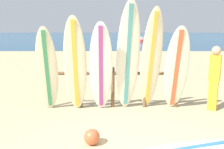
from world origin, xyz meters
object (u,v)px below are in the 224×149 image
object	(u,v)px
surfboard_leaning_center_left	(100,69)
surfboard_leaning_center_right	(150,61)
beachgoer_standing	(214,75)
surfboard_leaning_left	(74,66)
beach_ball	(91,137)
surfboard_leaning_right	(176,70)
surfboard_leaning_center	(127,58)
surfboard_leaning_far_left	(46,70)
surfboard_rack	(112,83)
small_boat_offshore	(142,40)

from	to	relation	value
surfboard_leaning_center_left	surfboard_leaning_center_right	distance (m)	1.18
surfboard_leaning_center_right	beachgoer_standing	bearing A→B (deg)	3.83
surfboard_leaning_left	beach_ball	world-z (taller)	surfboard_leaning_left
surfboard_leaning_left	beach_ball	bearing A→B (deg)	-72.94
surfboard_leaning_center_right	beach_ball	xyz separation A→B (m)	(-1.26, -1.70, -1.09)
surfboard_leaning_right	beach_ball	size ratio (longest dim) A/B	7.41
surfboard_leaning_center_right	surfboard_leaning_right	distance (m)	0.64
surfboard_leaning_center	beach_ball	xyz separation A→B (m)	(-0.72, -1.70, -1.17)
surfboard_leaning_far_left	beachgoer_standing	bearing A→B (deg)	1.97
beachgoer_standing	beach_ball	xyz separation A→B (m)	(-2.81, -1.81, -0.73)
surfboard_leaning_center_left	beachgoer_standing	bearing A→B (deg)	4.52
surfboard_leaning_center	beach_ball	distance (m)	2.18
surfboard_leaning_center_right	surfboard_leaning_left	bearing A→B (deg)	-177.74
surfboard_rack	beach_ball	size ratio (longest dim) A/B	12.03
surfboard_rack	beachgoer_standing	bearing A→B (deg)	-5.45
surfboard_leaning_left	small_boat_offshore	world-z (taller)	surfboard_leaning_left
surfboard_leaning_center_right	surfboard_leaning_center_left	bearing A→B (deg)	-174.56
surfboard_leaning_left	surfboard_leaning_far_left	bearing A→B (deg)	176.84
surfboard_leaning_left	surfboard_leaning_center_right	world-z (taller)	surfboard_leaning_center_right
beach_ball	surfboard_rack	bearing A→B (deg)	79.77
surfboard_leaning_far_left	beach_ball	distance (m)	2.22
surfboard_leaning_left	small_boat_offshore	xyz separation A→B (m)	(5.20, 29.47, -0.88)
surfboard_leaning_center_right	beachgoer_standing	distance (m)	1.60
surfboard_rack	beachgoer_standing	world-z (taller)	beachgoer_standing
surfboard_leaning_center_left	surfboard_leaning_center_right	world-z (taller)	surfboard_leaning_center_right
surfboard_leaning_far_left	small_boat_offshore	xyz separation A→B (m)	(5.86, 29.43, -0.76)
surfboard_rack	beach_ball	world-z (taller)	surfboard_rack
surfboard_leaning_left	beachgoer_standing	size ratio (longest dim) A/B	1.45
surfboard_rack	surfboard_leaning_center	world-z (taller)	surfboard_leaning_center
surfboard_leaning_center_left	surfboard_leaning_right	size ratio (longest dim) A/B	1.04
surfboard_leaning_left	surfboard_leaning_right	distance (m)	2.37
beachgoer_standing	small_boat_offshore	distance (m)	29.36
surfboard_leaning_center_left	beachgoer_standing	world-z (taller)	surfboard_leaning_center_left
surfboard_leaning_center	surfboard_leaning_center_right	world-z (taller)	surfboard_leaning_center
surfboard_leaning_center_left	surfboard_leaning_center	bearing A→B (deg)	9.52
beachgoer_standing	small_boat_offshore	size ratio (longest dim) A/B	0.63
surfboard_leaning_far_left	beach_ball	xyz separation A→B (m)	(1.17, -1.67, -0.88)
small_boat_offshore	surfboard_leaning_center	bearing A→B (deg)	-97.70
surfboard_leaning_left	small_boat_offshore	size ratio (longest dim) A/B	0.92
surfboard_leaning_center_left	surfboard_leaning_center_right	size ratio (longest dim) A/B	0.87
surfboard_rack	beach_ball	bearing A→B (deg)	-100.23
surfboard_rack	surfboard_leaning_center_left	size ratio (longest dim) A/B	1.56
beachgoer_standing	small_boat_offshore	xyz separation A→B (m)	(1.89, 29.29, -0.61)
surfboard_leaning_center	surfboard_leaning_center_right	distance (m)	0.54
surfboard_leaning_right	surfboard_leaning_center_left	bearing A→B (deg)	-175.98
surfboard_leaning_left	beachgoer_standing	bearing A→B (deg)	2.99
surfboard_leaning_left	surfboard_leaning_right	xyz separation A→B (m)	(2.36, 0.08, -0.11)
beachgoer_standing	surfboard_rack	bearing A→B (deg)	174.55
surfboard_rack	small_boat_offshore	xyz separation A→B (m)	(4.33, 29.06, -0.38)
surfboard_leaning_center_left	surfboard_leaning_right	world-z (taller)	surfboard_leaning_center_left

